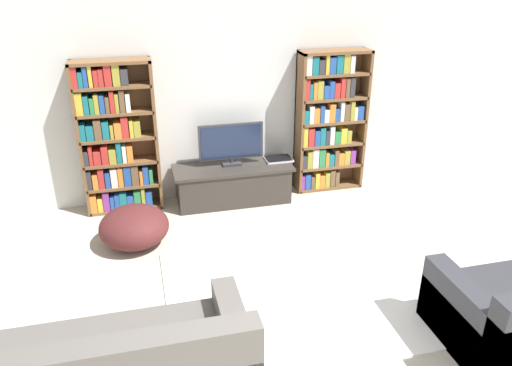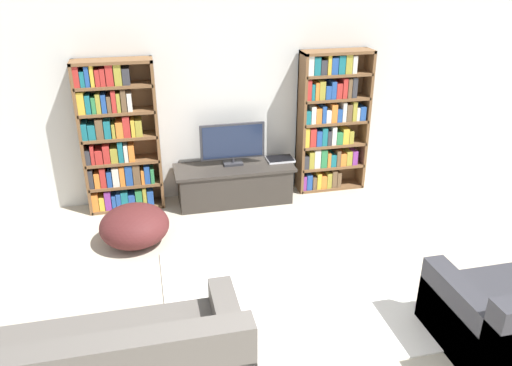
% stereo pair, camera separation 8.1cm
% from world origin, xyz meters
% --- Properties ---
extents(wall_back, '(8.80, 0.06, 2.60)m').
position_xyz_m(wall_back, '(0.00, 4.23, 1.30)').
color(wall_back, silver).
rests_on(wall_back, ground_plane).
extents(bookshelf_left, '(0.90, 0.30, 1.83)m').
position_xyz_m(bookshelf_left, '(-1.44, 4.04, 0.89)').
color(bookshelf_left, brown).
rests_on(bookshelf_left, ground_plane).
extents(bookshelf_right, '(0.90, 0.30, 1.83)m').
position_xyz_m(bookshelf_right, '(1.23, 4.04, 0.93)').
color(bookshelf_right, brown).
rests_on(bookshelf_right, ground_plane).
extents(tv_stand, '(1.49, 0.54, 0.47)m').
position_xyz_m(tv_stand, '(-0.06, 3.90, 0.24)').
color(tv_stand, '#332D28').
rests_on(tv_stand, ground_plane).
extents(television, '(0.81, 0.16, 0.53)m').
position_xyz_m(television, '(-0.06, 3.97, 0.76)').
color(television, '#2D2D33').
rests_on(television, tv_stand).
extents(laptop, '(0.34, 0.25, 0.03)m').
position_xyz_m(laptop, '(0.55, 3.98, 0.49)').
color(laptop, silver).
rests_on(laptop, tv_stand).
extents(area_rug, '(2.22, 1.95, 0.02)m').
position_xyz_m(area_rug, '(0.03, 1.83, 0.01)').
color(area_rug, white).
rests_on(area_rug, ground_plane).
extents(beanbag_ottoman, '(0.74, 0.74, 0.43)m').
position_xyz_m(beanbag_ottoman, '(-1.31, 3.11, 0.21)').
color(beanbag_ottoman, '#4C1E1E').
rests_on(beanbag_ottoman, ground_plane).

